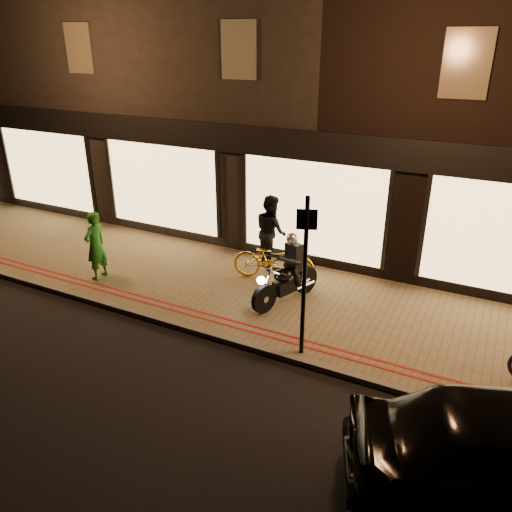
% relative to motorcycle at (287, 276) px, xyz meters
% --- Properties ---
extents(ground, '(90.00, 90.00, 0.00)m').
position_rel_motorcycle_xyz_m(ground, '(-0.25, -1.92, -0.73)').
color(ground, black).
rests_on(ground, ground).
extents(sidewalk, '(50.00, 4.00, 0.12)m').
position_rel_motorcycle_xyz_m(sidewalk, '(-0.25, 0.08, -0.67)').
color(sidewalk, brown).
rests_on(sidewalk, ground).
extents(kerb_stone, '(50.00, 0.14, 0.12)m').
position_rel_motorcycle_xyz_m(kerb_stone, '(-0.25, -1.87, -0.67)').
color(kerb_stone, '#59544C').
rests_on(kerb_stone, ground).
extents(red_kerb_lines, '(50.00, 0.26, 0.01)m').
position_rel_motorcycle_xyz_m(red_kerb_lines, '(-0.25, -1.37, -0.61)').
color(red_kerb_lines, maroon).
rests_on(red_kerb_lines, sidewalk).
extents(building_row, '(48.00, 10.11, 8.50)m').
position_rel_motorcycle_xyz_m(building_row, '(-0.25, 7.07, 3.51)').
color(building_row, black).
rests_on(building_row, ground).
extents(motorcycle, '(0.87, 1.86, 1.59)m').
position_rel_motorcycle_xyz_m(motorcycle, '(0.00, 0.00, 0.00)').
color(motorcycle, black).
rests_on(motorcycle, sidewalk).
extents(sign_post, '(0.34, 0.15, 3.00)m').
position_rel_motorcycle_xyz_m(sign_post, '(1.03, -1.67, 1.06)').
color(sign_post, black).
rests_on(sign_post, sidewalk).
extents(bicycle_gold, '(2.07, 1.16, 1.03)m').
position_rel_motorcycle_xyz_m(bicycle_gold, '(-0.75, 0.89, -0.10)').
color(bicycle_gold, gold).
rests_on(bicycle_gold, sidewalk).
extents(person_green, '(0.40, 0.61, 1.67)m').
position_rel_motorcycle_xyz_m(person_green, '(-4.53, -0.96, 0.22)').
color(person_green, '#247920').
rests_on(person_green, sidewalk).
extents(person_dark, '(1.14, 1.12, 1.85)m').
position_rel_motorcycle_xyz_m(person_dark, '(-1.15, 1.58, 0.31)').
color(person_dark, black).
rests_on(person_dark, sidewalk).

